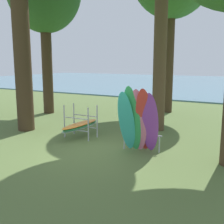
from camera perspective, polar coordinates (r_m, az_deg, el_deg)
The scene contains 3 objects.
ground_plane at distance 9.08m, azimuth -3.24°, elevation -8.19°, with size 80.00×80.00×0.00m, color #566B38.
leaning_board_pile at distance 8.74m, azimuth 5.38°, elevation -1.96°, with size 1.37×1.11×2.18m.
board_storage_rack at distance 10.75m, azimuth -6.48°, elevation -2.70°, with size 1.15×2.10×1.25m.
Camera 1 is at (4.66, -7.25, 2.88)m, focal length 44.73 mm.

